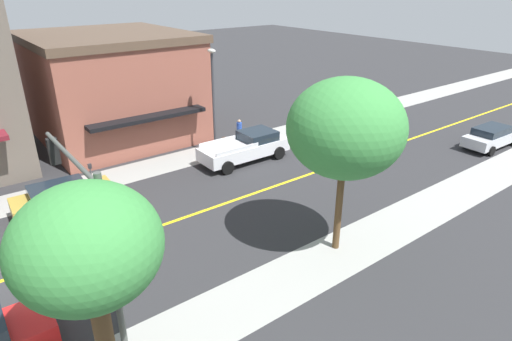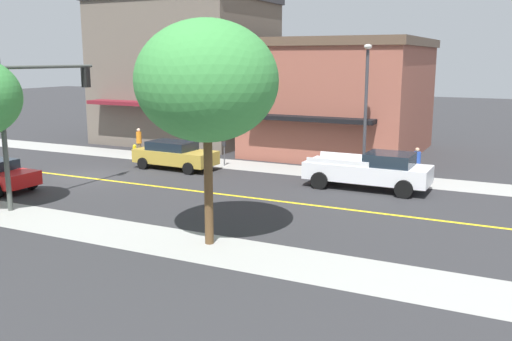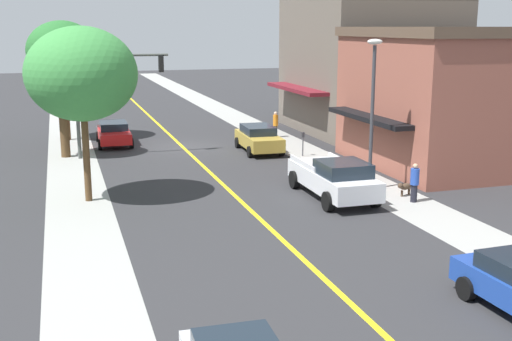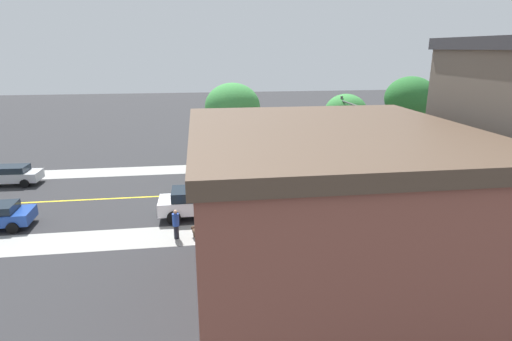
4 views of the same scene
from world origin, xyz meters
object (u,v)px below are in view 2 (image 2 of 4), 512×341
Objects in this scene: street_lamp at (366,97)px; small_dog at (397,170)px; gold_sedan_left_curb at (175,154)px; fire_hydrant at (135,151)px; pedestrian_blue_shirt at (417,163)px; street_tree_right_corner at (207,81)px; pedestrian_orange_shirt at (139,141)px; traffic_light_mast at (35,105)px; white_pickup_truck at (371,170)px; parking_meter at (224,150)px.

small_dog is at bearing 122.43° from street_lamp.
street_lamp is 10.66m from gold_sedan_left_curb.
fire_hydrant is 15.69m from small_dog.
street_tree_right_corner is at bearing 15.69° from pedestrian_blue_shirt.
pedestrian_blue_shirt is at bearing 124.65° from pedestrian_orange_shirt.
traffic_light_mast is 14.84m from white_pickup_truck.
street_tree_right_corner is at bearing -8.22° from street_lamp.
street_tree_right_corner reaches higher than parking_meter.
traffic_light_mast is 7.34× the size of small_dog.
gold_sedan_left_curb is (-10.01, -8.18, -4.45)m from street_tree_right_corner.
street_tree_right_corner is at bearing -104.52° from white_pickup_truck.
street_lamp reaches higher than traffic_light_mast.
street_lamp is 4.06m from small_dog.
fire_hydrant is 16.67m from pedestrian_blue_shirt.
parking_meter is at bearing 90.25° from fire_hydrant.
traffic_light_mast reaches higher than gold_sedan_left_curb.
street_lamp is at bearing 90.71° from parking_meter.
traffic_light_mast is (-1.61, -9.19, -1.20)m from street_tree_right_corner.
parking_meter is (-0.03, 6.25, 0.51)m from fire_hydrant.
small_dog is (-0.48, 15.76, -0.51)m from pedestrian_orange_shirt.
gold_sedan_left_curb is (1.98, -1.98, -0.10)m from parking_meter.
gold_sedan_left_curb is at bearing -78.19° from street_lamp.
small_dog is (-0.93, 1.47, -3.67)m from street_lamp.
parking_meter is at bearing -89.29° from street_lamp.
street_lamp reaches higher than fire_hydrant.
street_lamp reaches higher than small_dog.
traffic_light_mast is 15.15m from street_lamp.
white_pickup_truck is at bearing 2.07° from gold_sedan_left_curb.
small_dog is (-3.01, 11.39, -0.39)m from gold_sedan_left_curb.
street_lamp is 1.43× the size of gold_sedan_left_curb.
street_tree_right_corner is at bearing 46.12° from fire_hydrant.
gold_sedan_left_curb reaches higher than parking_meter.
small_dog is (-1.06, 15.66, 0.01)m from fire_hydrant.
street_lamp is 8.13× the size of small_dog.
pedestrian_orange_shirt is at bearing -108.62° from small_dog.
street_lamp is (-0.10, 7.94, 3.17)m from parking_meter.
street_lamp is 1.16× the size of white_pickup_truck.
small_dog is at bearing 125.25° from pedestrian_orange_shirt.
traffic_light_mast is 1.29× the size of gold_sedan_left_curb.
street_lamp is (-10.48, 10.94, 0.02)m from traffic_light_mast.
street_tree_right_corner reaches higher than white_pickup_truck.
street_tree_right_corner is 18.26m from pedestrian_orange_shirt.
pedestrian_orange_shirt reaches higher than parking_meter.
traffic_light_mast is 3.50× the size of pedestrian_orange_shirt.
street_tree_right_corner reaches higher than small_dog.
street_tree_right_corner is at bearing -34.23° from small_dog.
gold_sedan_left_curb is 11.79m from small_dog.
traffic_light_mast reaches higher than pedestrian_blue_shirt.
white_pickup_truck is at bearing 165.02° from street_tree_right_corner.
gold_sedan_left_curb is 5.70× the size of small_dog.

